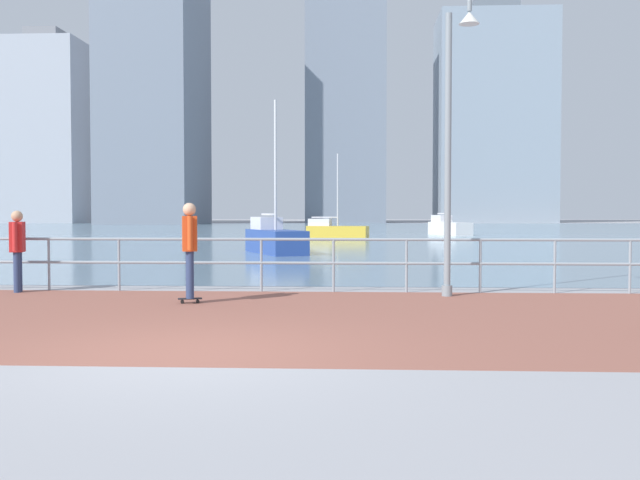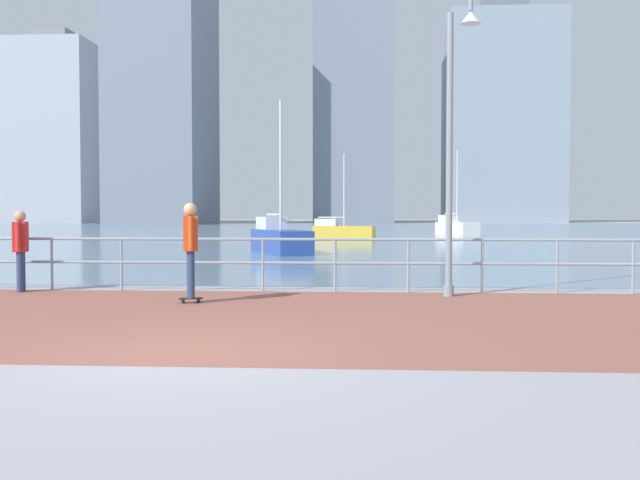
% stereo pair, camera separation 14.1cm
% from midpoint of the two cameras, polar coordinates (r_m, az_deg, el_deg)
% --- Properties ---
extents(ground, '(220.00, 220.00, 0.00)m').
position_cam_midpoint_polar(ground, '(47.79, 1.33, 0.34)').
color(ground, '#9E9EA3').
extents(brick_paving, '(28.00, 6.92, 0.01)m').
position_cam_midpoint_polar(brick_paving, '(10.84, -6.68, -5.98)').
color(brick_paving, '#935647').
rests_on(brick_paving, ground).
extents(harbor_water, '(180.00, 88.00, 0.00)m').
position_cam_midpoint_polar(harbor_water, '(59.07, 1.77, 0.70)').
color(harbor_water, '#6B899E').
rests_on(harbor_water, ground).
extents(waterfront_railing, '(25.25, 0.06, 1.04)m').
position_cam_midpoint_polar(waterfront_railing, '(14.17, -4.19, -1.13)').
color(waterfront_railing, '#8C99A3').
rests_on(waterfront_railing, ground).
extents(lamppost, '(0.58, 0.73, 5.73)m').
position_cam_midpoint_polar(lamppost, '(13.49, 10.81, 9.08)').
color(lamppost, gray).
rests_on(lamppost, ground).
extents(skateboarder, '(0.41, 0.55, 1.70)m').
position_cam_midpoint_polar(skateboarder, '(12.49, -9.76, -0.24)').
color(skateboarder, black).
rests_on(skateboarder, ground).
extents(bystander, '(0.32, 0.55, 1.57)m').
position_cam_midpoint_polar(bystander, '(15.19, -22.08, -0.32)').
color(bystander, navy).
rests_on(bystander, ground).
extents(sailboat_navy, '(2.59, 4.22, 5.68)m').
position_cam_midpoint_polar(sailboat_navy, '(49.57, 10.64, 1.00)').
color(sailboat_navy, white).
rests_on(sailboat_navy, ground).
extents(sailboat_red, '(2.78, 4.23, 5.71)m').
position_cam_midpoint_polar(sailboat_red, '(27.49, -3.02, 0.11)').
color(sailboat_red, '#284799').
rests_on(sailboat_red, ground).
extents(sailboat_ivory, '(3.62, 1.75, 4.89)m').
position_cam_midpoint_polar(sailboat_ivory, '(41.95, 1.82, 0.72)').
color(sailboat_ivory, gold).
rests_on(sailboat_ivory, ground).
extents(tower_slate, '(11.52, 16.67, 37.90)m').
position_cam_midpoint_polar(tower_slate, '(101.00, -12.05, 11.59)').
color(tower_slate, slate).
rests_on(tower_slate, ground).
extents(tower_steel, '(11.46, 14.66, 35.48)m').
position_cam_midpoint_polar(tower_steel, '(111.39, 2.74, 10.12)').
color(tower_steel, slate).
rests_on(tower_steel, ground).
extents(tower_beige, '(12.01, 13.09, 27.76)m').
position_cam_midpoint_polar(tower_beige, '(114.13, -19.78, 7.85)').
color(tower_beige, '#A3A8B2').
rests_on(tower_beige, ground).
extents(tower_brick, '(17.09, 11.99, 33.20)m').
position_cam_midpoint_polar(tower_brick, '(115.70, 14.05, 9.19)').
color(tower_brick, '#8493A3').
rests_on(tower_brick, ground).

